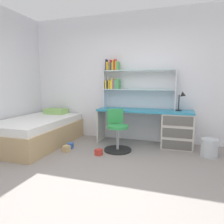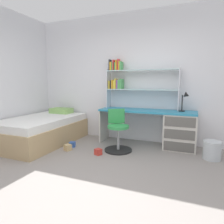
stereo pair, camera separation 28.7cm
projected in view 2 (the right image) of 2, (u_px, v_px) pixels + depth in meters
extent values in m
cube|color=gray|center=(86.00, 186.00, 2.51)|extent=(5.79, 5.44, 0.02)
cube|color=silver|center=(136.00, 78.00, 4.38)|extent=(5.79, 0.06, 2.78)
cube|color=teal|center=(146.00, 111.00, 4.06)|extent=(1.93, 0.53, 0.04)
cube|color=beige|center=(180.00, 131.00, 3.86)|extent=(0.60, 0.50, 0.69)
cube|color=beige|center=(104.00, 125.00, 4.47)|extent=(0.03, 0.48, 0.69)
cube|color=#5E5B57|center=(179.00, 147.00, 3.66)|extent=(0.54, 0.01, 0.18)
cube|color=#5E5B57|center=(179.00, 135.00, 3.63)|extent=(0.54, 0.01, 0.18)
cube|color=#5E5B57|center=(180.00, 122.00, 3.60)|extent=(0.54, 0.01, 0.18)
cube|color=silver|center=(108.00, 89.00, 4.47)|extent=(0.02, 0.22, 0.84)
cube|color=silver|center=(179.00, 89.00, 3.91)|extent=(0.02, 0.22, 0.84)
cube|color=silver|center=(141.00, 90.00, 4.19)|extent=(1.49, 0.22, 0.02)
cube|color=silver|center=(142.00, 70.00, 4.14)|extent=(1.49, 0.22, 0.02)
cube|color=yellow|center=(110.00, 85.00, 4.45)|extent=(0.03, 0.15, 0.17)
cube|color=#26262D|center=(112.00, 85.00, 4.43)|extent=(0.02, 0.13, 0.18)
cube|color=gold|center=(113.00, 84.00, 4.42)|extent=(0.03, 0.16, 0.19)
cube|color=yellow|center=(115.00, 85.00, 4.41)|extent=(0.03, 0.12, 0.18)
cube|color=yellow|center=(116.00, 84.00, 4.39)|extent=(0.03, 0.15, 0.22)
cube|color=purple|center=(118.00, 84.00, 4.38)|extent=(0.03, 0.13, 0.19)
cube|color=#4CA559|center=(120.00, 84.00, 4.36)|extent=(0.04, 0.18, 0.19)
cube|color=#4CA559|center=(122.00, 84.00, 4.34)|extent=(0.04, 0.18, 0.21)
cube|color=#26262D|center=(110.00, 65.00, 4.39)|extent=(0.02, 0.12, 0.24)
cube|color=gold|center=(112.00, 66.00, 4.38)|extent=(0.04, 0.15, 0.18)
cube|color=#4CA559|center=(113.00, 67.00, 4.36)|extent=(0.02, 0.13, 0.17)
cube|color=red|center=(114.00, 65.00, 4.35)|extent=(0.02, 0.17, 0.22)
cube|color=#4CA559|center=(116.00, 67.00, 4.34)|extent=(0.03, 0.13, 0.17)
cube|color=gold|center=(117.00, 65.00, 4.32)|extent=(0.03, 0.15, 0.22)
cube|color=red|center=(119.00, 65.00, 4.31)|extent=(0.02, 0.14, 0.24)
cube|color=gold|center=(120.00, 66.00, 4.30)|extent=(0.03, 0.14, 0.19)
cube|color=#4CA559|center=(121.00, 66.00, 4.29)|extent=(0.03, 0.16, 0.18)
cylinder|color=black|center=(182.00, 111.00, 3.86)|extent=(0.12, 0.12, 0.02)
cylinder|color=black|center=(182.00, 103.00, 3.83)|extent=(0.02, 0.02, 0.30)
cone|color=black|center=(187.00, 95.00, 3.74)|extent=(0.12, 0.11, 0.13)
cylinder|color=black|center=(118.00, 150.00, 3.79)|extent=(0.52, 0.52, 0.03)
cylinder|color=#A5A8AD|center=(118.00, 139.00, 3.76)|extent=(0.05, 0.05, 0.44)
cylinder|color=green|center=(118.00, 127.00, 3.73)|extent=(0.40, 0.40, 0.05)
cube|color=green|center=(116.00, 116.00, 3.88)|extent=(0.29, 0.21, 0.28)
cube|color=tan|center=(42.00, 133.00, 4.29)|extent=(1.17, 1.92, 0.41)
cube|color=white|center=(41.00, 121.00, 4.25)|extent=(1.11, 1.86, 0.14)
cube|color=#8CBF66|center=(61.00, 111.00, 4.88)|extent=(0.50, 0.32, 0.12)
cylinder|color=silver|center=(212.00, 150.00, 3.35)|extent=(0.29, 0.29, 0.31)
cube|color=#3860B7|center=(72.00, 145.00, 4.01)|extent=(0.13, 0.13, 0.11)
cube|color=tan|center=(68.00, 147.00, 3.81)|extent=(0.15, 0.15, 0.11)
cube|color=red|center=(98.00, 152.00, 3.58)|extent=(0.14, 0.14, 0.11)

